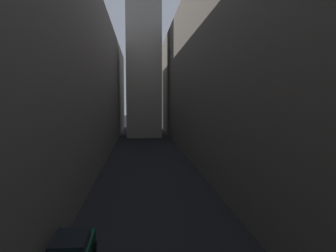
% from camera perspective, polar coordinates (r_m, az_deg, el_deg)
% --- Properties ---
extents(ground_plane, '(264.00, 264.00, 0.00)m').
position_cam_1_polar(ground_plane, '(36.75, -3.64, -7.73)').
color(ground_plane, black).
extents(building_block_left, '(15.68, 108.00, 20.71)m').
position_cam_1_polar(building_block_left, '(39.86, -23.56, 7.84)').
color(building_block_left, slate).
rests_on(building_block_left, ground).
extents(building_block_right, '(15.40, 108.00, 23.52)m').
position_cam_1_polar(building_block_right, '(40.67, 15.40, 9.98)').
color(building_block_right, '#60594F').
rests_on(building_block_right, ground).
extents(parked_car_left_far, '(1.94, 4.47, 1.56)m').
position_cam_1_polar(parked_car_left_far, '(16.12, -17.90, -21.74)').
color(parked_car_left_far, '#05472D').
rests_on(parked_car_left_far, ground).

